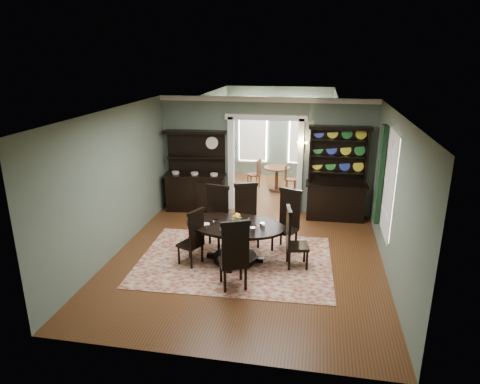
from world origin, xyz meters
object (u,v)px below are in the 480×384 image
Objects in this scene: parlor_table at (277,175)px; sideboard at (196,183)px; dining_table at (235,235)px; welsh_dresser at (336,186)px.

sideboard is at bearing -133.54° from parlor_table.
welsh_dresser is at bearing 59.47° from dining_table.
welsh_dresser is at bearing -6.08° from sideboard.
welsh_dresser reaches higher than dining_table.
sideboard is at bearing 126.21° from dining_table.
sideboard is at bearing 178.59° from welsh_dresser.
sideboard is 0.90× the size of welsh_dresser.
parlor_table is (1.96, 2.06, -0.27)m from sideboard.
welsh_dresser reaches higher than sideboard.
dining_table is 3.20m from sideboard.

